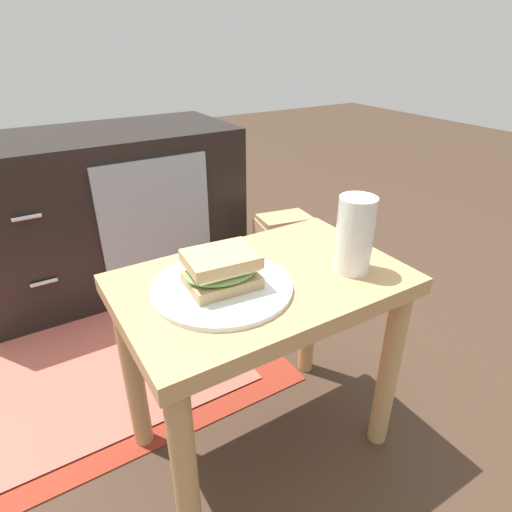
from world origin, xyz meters
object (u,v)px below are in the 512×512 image
(tv_cabinet, at_px, (105,212))
(sandwich_front, at_px, (222,270))
(plate, at_px, (222,287))
(beer_glass, at_px, (354,237))
(paper_bag, at_px, (283,254))

(tv_cabinet, distance_m, sandwich_front, 0.97)
(plate, bearing_deg, tv_cabinet, 89.97)
(sandwich_front, relative_size, beer_glass, 0.93)
(plate, height_order, beer_glass, beer_glass)
(beer_glass, bearing_deg, tv_cabinet, 104.07)
(beer_glass, distance_m, paper_bag, 0.77)
(plate, relative_size, sandwich_front, 1.84)
(plate, relative_size, paper_bag, 0.86)
(tv_cabinet, xyz_separation_m, beer_glass, (0.26, -1.02, 0.24))
(sandwich_front, bearing_deg, beer_glass, -14.86)
(tv_cabinet, xyz_separation_m, sandwich_front, (-0.00, -0.95, 0.21))
(plate, xyz_separation_m, sandwich_front, (0.00, 0.00, 0.04))
(sandwich_front, bearing_deg, plate, -152.72)
(beer_glass, bearing_deg, paper_bag, 66.09)
(plate, distance_m, sandwich_front, 0.04)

